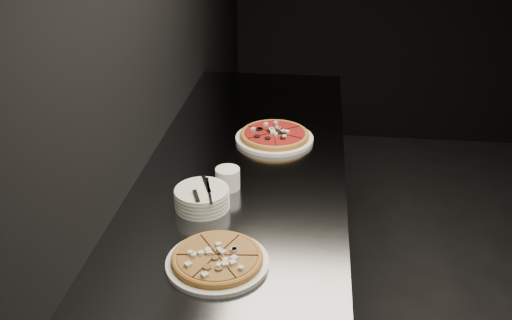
# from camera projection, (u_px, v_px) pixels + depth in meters

# --- Properties ---
(wall_left) EXTENTS (0.02, 5.00, 2.80)m
(wall_left) POSITION_uv_depth(u_px,v_px,m) (123.00, 47.00, 1.82)
(wall_left) COLOR black
(wall_left) RESTS_ON floor
(counter) EXTENTS (0.74, 2.44, 0.92)m
(counter) POSITION_uv_depth(u_px,v_px,m) (241.00, 287.00, 2.21)
(counter) COLOR slate
(counter) RESTS_ON floor
(pizza_mushroom) EXTENTS (0.29, 0.29, 0.03)m
(pizza_mushroom) POSITION_uv_depth(u_px,v_px,m) (217.00, 259.00, 1.58)
(pizza_mushroom) COLOR white
(pizza_mushroom) RESTS_ON counter
(pizza_tomato) EXTENTS (0.37, 0.37, 0.04)m
(pizza_tomato) POSITION_uv_depth(u_px,v_px,m) (274.00, 136.00, 2.31)
(pizza_tomato) COLOR white
(pizza_tomato) RESTS_ON counter
(plate_stack) EXTENTS (0.18, 0.18, 0.07)m
(plate_stack) POSITION_uv_depth(u_px,v_px,m) (202.00, 198.00, 1.85)
(plate_stack) COLOR white
(plate_stack) RESTS_ON counter
(cutlery) EXTENTS (0.06, 0.19, 0.01)m
(cutlery) POSITION_uv_depth(u_px,v_px,m) (203.00, 191.00, 1.82)
(cutlery) COLOR #B7BABE
(cutlery) RESTS_ON plate_stack
(ramekin) EXTENTS (0.08, 0.08, 0.07)m
(ramekin) POSITION_uv_depth(u_px,v_px,m) (228.00, 178.00, 1.96)
(ramekin) COLOR white
(ramekin) RESTS_ON counter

